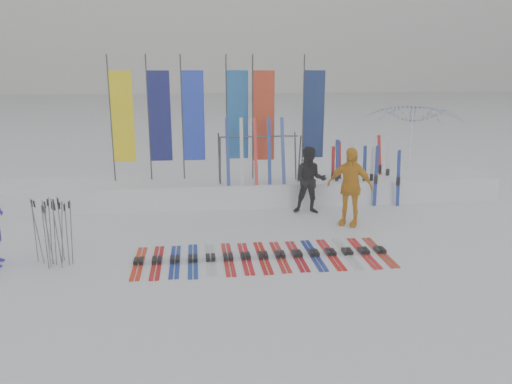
{
  "coord_description": "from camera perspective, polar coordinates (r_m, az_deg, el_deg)",
  "views": [
    {
      "loc": [
        -1.02,
        -8.22,
        3.49
      ],
      "look_at": [
        0.2,
        1.6,
        1.0
      ],
      "focal_mm": 35.0,
      "sensor_mm": 36.0,
      "label": 1
    }
  ],
  "objects": [
    {
      "name": "ground",
      "position": [
        8.99,
        -0.01,
        -8.73
      ],
      "size": [
        120.0,
        120.0,
        0.0
      ],
      "primitive_type": "plane",
      "color": "white",
      "rests_on": "ground"
    },
    {
      "name": "snow_bank",
      "position": [
        13.25,
        -2.46,
        0.19
      ],
      "size": [
        14.0,
        1.6,
        0.6
      ],
      "primitive_type": "cube",
      "color": "white",
      "rests_on": "ground"
    },
    {
      "name": "person_black",
      "position": [
        12.14,
        6.19,
        1.32
      ],
      "size": [
        0.91,
        0.78,
        1.63
      ],
      "primitive_type": "imported",
      "rotation": [
        0.0,
        0.0,
        -0.23
      ],
      "color": "black",
      "rests_on": "ground"
    },
    {
      "name": "person_yellow",
      "position": [
        11.34,
        10.66,
        0.6
      ],
      "size": [
        1.11,
        0.93,
        1.77
      ],
      "primitive_type": "imported",
      "rotation": [
        0.0,
        0.0,
        -0.58
      ],
      "color": "orange",
      "rests_on": "ground"
    },
    {
      "name": "tent_canopy",
      "position": [
        14.9,
        17.23,
        4.97
      ],
      "size": [
        3.7,
        3.73,
        2.56
      ],
      "primitive_type": "imported",
      "rotation": [
        0.0,
        0.0,
        -0.41
      ],
      "color": "white",
      "rests_on": "ground"
    },
    {
      "name": "ski_row",
      "position": [
        9.45,
        0.78,
        -7.31
      ],
      "size": [
        4.75,
        1.69,
        0.07
      ],
      "color": "red",
      "rests_on": "ground"
    },
    {
      "name": "pole_cluster",
      "position": [
        9.69,
        -22.16,
        -4.33
      ],
      "size": [
        0.74,
        0.59,
        1.23
      ],
      "color": "#595B60",
      "rests_on": "ground"
    },
    {
      "name": "feather_flags",
      "position": [
        13.11,
        -4.72,
        8.63
      ],
      "size": [
        5.55,
        0.32,
        3.2
      ],
      "color": "#383A3F",
      "rests_on": "ground"
    },
    {
      "name": "ski_rack",
      "position": [
        12.7,
        0.32,
        4.58
      ],
      "size": [
        2.04,
        0.8,
        1.23
      ],
      "color": "#383A3F",
      "rests_on": "ground"
    },
    {
      "name": "upright_skis",
      "position": [
        13.42,
        11.66,
        2.21
      ],
      "size": [
        1.7,
        1.14,
        1.69
      ],
      "color": "red",
      "rests_on": "ground"
    }
  ]
}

